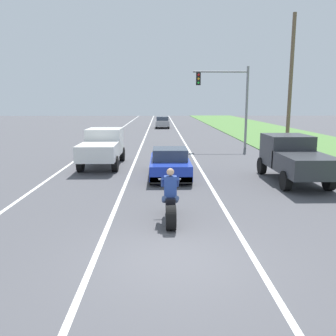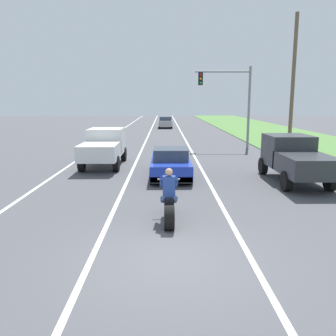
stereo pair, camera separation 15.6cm
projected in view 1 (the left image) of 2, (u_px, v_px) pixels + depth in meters
ground_plane at (174, 259)px, 7.99m from camera, size 160.00×160.00×0.00m
lane_stripe_left_solid at (95, 147)px, 27.52m from camera, size 0.14×120.00×0.01m
lane_stripe_right_solid at (187, 147)px, 27.68m from camera, size 0.14×120.00×0.01m
lane_stripe_centre_dashed at (141, 147)px, 27.60m from camera, size 0.14×120.00×0.01m
grass_verge_right at (315, 146)px, 27.90m from camera, size 10.00×120.00×0.06m
motorcycle_with_rider at (170, 203)px, 10.27m from camera, size 0.70×2.21×1.62m
sports_car_blue at (170, 164)px, 16.54m from camera, size 1.84×4.30×1.37m
pickup_truck_left_lane_white at (102, 146)px, 19.24m from camera, size 2.02×4.80×1.98m
pickup_truck_right_shoulder_dark_grey at (294, 157)px, 15.49m from camera, size 2.02×4.80×1.98m
traffic_light_mast_near at (230, 95)px, 26.03m from camera, size 4.11×0.34×6.00m
utility_pole_roadside at (290, 86)px, 23.07m from camera, size 0.24×0.24×8.99m
distant_car_far_ahead at (162, 122)px, 46.98m from camera, size 1.80×4.00×1.50m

